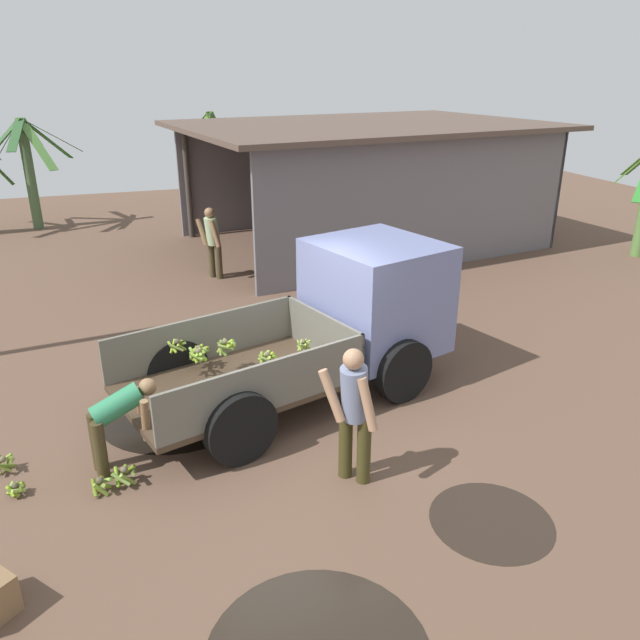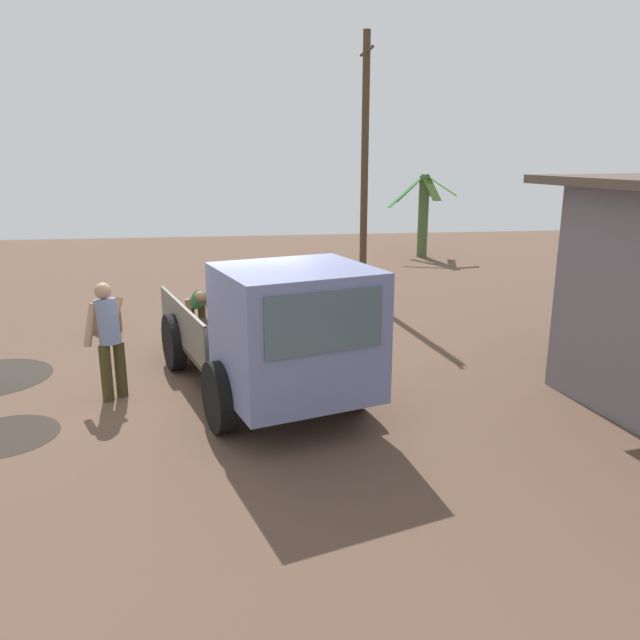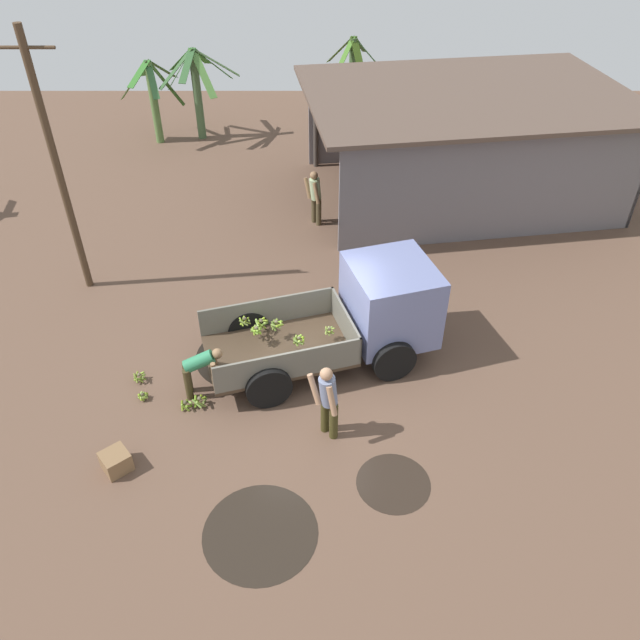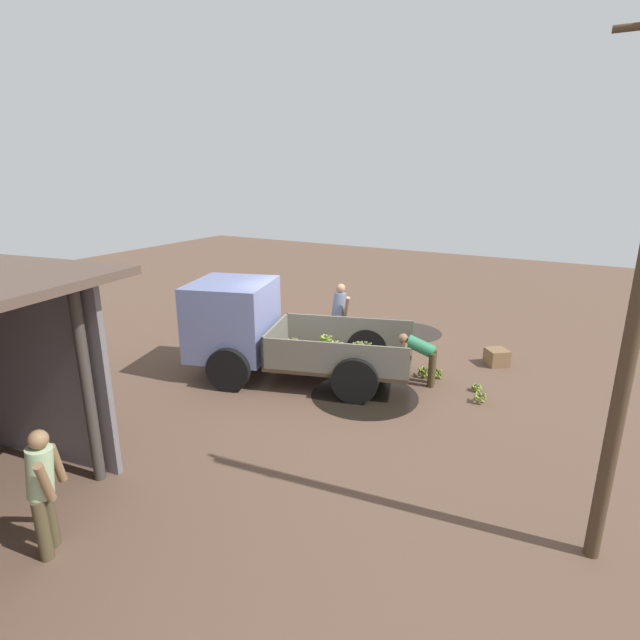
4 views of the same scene
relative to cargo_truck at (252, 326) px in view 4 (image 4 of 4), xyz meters
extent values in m
plane|color=brown|center=(-1.20, -0.77, -1.11)|extent=(36.00, 36.00, 0.00)
cylinder|color=black|center=(-2.66, -0.17, -1.11)|extent=(2.18, 2.18, 0.01)
cylinder|color=black|center=(0.23, -3.54, -1.11)|extent=(1.31, 1.31, 0.01)
cylinder|color=black|center=(-2.02, -4.52, -1.11)|extent=(1.89, 1.89, 0.01)
cube|color=#433224|center=(-1.91, -0.59, -0.61)|extent=(3.36, 2.63, 0.08)
cube|color=#676559|center=(-2.17, 0.27, -0.24)|extent=(2.84, 0.91, 0.65)
cube|color=#676559|center=(-1.65, -1.44, -0.24)|extent=(2.84, 0.91, 0.65)
cube|color=#676559|center=(-0.52, -0.16, -0.24)|extent=(0.59, 1.78, 0.65)
cube|color=#6E77A9|center=(0.42, 0.13, 0.16)|extent=(2.13, 2.22, 1.62)
cube|color=#4C606B|center=(1.22, 0.37, 0.49)|extent=(0.45, 1.39, 0.71)
cylinder|color=black|center=(-0.10, 0.97, -0.65)|extent=(0.95, 0.48, 0.92)
cylinder|color=black|center=(0.46, -0.86, -0.65)|extent=(0.95, 0.48, 0.92)
cylinder|color=black|center=(-2.61, 0.20, -0.65)|extent=(0.95, 0.48, 0.92)
cylinder|color=black|center=(-2.05, -1.63, -0.65)|extent=(0.95, 0.48, 0.92)
sphere|color=brown|center=(-1.96, -0.25, -0.12)|extent=(0.08, 0.08, 0.08)
cylinder|color=#84B032|center=(-1.92, -0.17, -0.19)|extent=(0.20, 0.13, 0.16)
cylinder|color=olive|center=(-2.00, -0.19, -0.20)|extent=(0.18, 0.15, 0.18)
cylinder|color=olive|center=(-2.02, -0.23, -0.21)|extent=(0.09, 0.17, 0.20)
cylinder|color=olive|center=(-2.01, -0.28, -0.21)|extent=(0.14, 0.17, 0.20)
cylinder|color=olive|center=(-1.97, -0.34, -0.17)|extent=(0.22, 0.06, 0.12)
cylinder|color=#88AB27|center=(-1.89, -0.30, -0.17)|extent=(0.16, 0.20, 0.13)
cylinder|color=olive|center=(-1.87, -0.22, -0.17)|extent=(0.10, 0.22, 0.12)
sphere|color=brown|center=(-2.30, -0.03, -0.26)|extent=(0.09, 0.09, 0.09)
cylinder|color=#88AA22|center=(-2.32, 0.05, -0.31)|extent=(0.22, 0.10, 0.13)
cylinder|color=#5B841B|center=(-2.35, 0.00, -0.35)|extent=(0.13, 0.17, 0.20)
cylinder|color=olive|center=(-2.38, -0.06, -0.31)|extent=(0.11, 0.22, 0.13)
cylinder|color=#7EA538|center=(-2.34, -0.08, -0.35)|extent=(0.15, 0.15, 0.20)
cylinder|color=olive|center=(-2.28, -0.10, -0.35)|extent=(0.18, 0.09, 0.19)
cylinder|color=olive|center=(-2.22, -0.08, -0.31)|extent=(0.15, 0.21, 0.12)
cylinder|color=#8BAA41|center=(-2.23, -0.02, -0.35)|extent=(0.07, 0.18, 0.19)
cylinder|color=olive|center=(-2.24, 0.04, -0.32)|extent=(0.20, 0.16, 0.13)
sphere|color=#4A4330|center=(-2.60, -0.27, -0.02)|extent=(0.08, 0.08, 0.08)
cylinder|color=olive|center=(-2.53, -0.25, -0.07)|extent=(0.09, 0.19, 0.14)
cylinder|color=olive|center=(-2.59, -0.22, -0.10)|extent=(0.15, 0.08, 0.18)
cylinder|color=#86AE25|center=(-2.66, -0.24, -0.09)|extent=(0.12, 0.16, 0.16)
cylinder|color=olive|center=(-2.67, -0.31, -0.07)|extent=(0.12, 0.19, 0.13)
cylinder|color=olive|center=(-2.62, -0.35, -0.07)|extent=(0.20, 0.09, 0.12)
cylinder|color=olive|center=(-2.55, -0.32, -0.09)|extent=(0.14, 0.15, 0.16)
sphere|color=brown|center=(-2.35, -0.45, -0.12)|extent=(0.08, 0.08, 0.08)
cylinder|color=olive|center=(-2.31, -0.48, -0.19)|extent=(0.11, 0.15, 0.16)
cylinder|color=olive|center=(-2.31, -0.43, -0.19)|extent=(0.10, 0.15, 0.17)
cylinder|color=olive|center=(-2.32, -0.40, -0.17)|extent=(0.17, 0.12, 0.14)
cylinder|color=#80A143|center=(-2.39, -0.39, -0.16)|extent=(0.18, 0.12, 0.11)
cylinder|color=olive|center=(-2.42, -0.42, -0.16)|extent=(0.13, 0.18, 0.11)
cylinder|color=olive|center=(-2.41, -0.48, -0.18)|extent=(0.10, 0.17, 0.15)
cylinder|color=olive|center=(-2.39, -0.52, -0.16)|extent=(0.18, 0.13, 0.11)
cylinder|color=#80B126|center=(-2.33, -0.51, -0.18)|extent=(0.16, 0.11, 0.16)
sphere|color=brown|center=(-1.48, -0.70, -0.18)|extent=(0.08, 0.08, 0.08)
cylinder|color=olive|center=(-1.45, -0.63, -0.25)|extent=(0.19, 0.11, 0.16)
cylinder|color=#78A530|center=(-1.51, -0.62, -0.23)|extent=(0.20, 0.12, 0.12)
cylinder|color=olive|center=(-1.55, -0.68, -0.23)|extent=(0.09, 0.20, 0.13)
cylinder|color=olive|center=(-1.54, -0.73, -0.25)|extent=(0.13, 0.18, 0.16)
cylinder|color=olive|center=(-1.49, -0.78, -0.23)|extent=(0.21, 0.08, 0.12)
cylinder|color=olive|center=(-1.43, -0.73, -0.26)|extent=(0.14, 0.15, 0.18)
cylinder|color=olive|center=(-1.40, -0.69, -0.23)|extent=(0.06, 0.20, 0.12)
sphere|color=brown|center=(-0.86, -0.32, -0.24)|extent=(0.07, 0.07, 0.07)
cylinder|color=olive|center=(-0.93, -0.32, -0.29)|extent=(0.03, 0.17, 0.12)
cylinder|color=olive|center=(-0.90, -0.36, -0.30)|extent=(0.14, 0.13, 0.14)
cylinder|color=olive|center=(-0.85, -0.39, -0.29)|extent=(0.18, 0.04, 0.11)
cylinder|color=#89A533|center=(-0.82, -0.36, -0.30)|extent=(0.14, 0.13, 0.14)
cylinder|color=olive|center=(-0.81, -0.31, -0.32)|extent=(0.04, 0.14, 0.16)
cylinder|color=olive|center=(-0.82, -0.26, -0.28)|extent=(0.16, 0.13, 0.10)
cylinder|color=olive|center=(-0.87, -0.25, -0.29)|extent=(0.17, 0.05, 0.12)
cylinder|color=#93B04E|center=(-0.90, -0.28, -0.31)|extent=(0.12, 0.13, 0.15)
cylinder|color=#3F3833|center=(-0.40, 4.34, 0.40)|extent=(0.16, 0.16, 3.02)
cylinder|color=#493524|center=(-6.83, 2.49, 1.94)|extent=(0.17, 0.17, 6.10)
cylinder|color=#3B3618|center=(-0.80, -2.47, -0.70)|extent=(0.23, 0.23, 0.82)
cylinder|color=#3B3618|center=(-0.96, -2.30, -0.70)|extent=(0.23, 0.23, 0.82)
cylinder|color=gray|center=(-0.91, -2.41, 0.03)|extent=(0.48, 0.48, 0.67)
sphere|color=tan|center=(-0.95, -2.44, 0.47)|extent=(0.23, 0.23, 0.23)
cylinder|color=tan|center=(-0.85, -2.63, 0.01)|extent=(0.26, 0.26, 0.62)
cylinder|color=tan|center=(-1.16, -2.36, 0.02)|extent=(0.31, 0.31, 0.60)
cylinder|color=#3F341C|center=(-3.70, -1.25, -0.74)|extent=(0.17, 0.17, 0.74)
cylinder|color=#3F341C|center=(-3.66, -1.46, -0.74)|extent=(0.17, 0.17, 0.74)
cylinder|color=#2E8055|center=(-3.42, -1.30, -0.27)|extent=(0.68, 0.39, 0.46)
sphere|color=#8C6746|center=(-3.05, -1.23, -0.13)|extent=(0.21, 0.21, 0.21)
cylinder|color=#8C6746|center=(-3.16, -1.06, -0.45)|extent=(0.14, 0.26, 0.55)
cylinder|color=#8C6746|center=(-3.13, -1.43, -0.45)|extent=(0.13, 0.18, 0.55)
cylinder|color=#4B4029|center=(-1.09, 5.53, -0.72)|extent=(0.22, 0.22, 0.79)
cylinder|color=#4B4029|center=(-1.23, 5.71, -0.72)|extent=(0.22, 0.22, 0.79)
cylinder|color=#A9C392|center=(-1.19, 5.60, -0.02)|extent=(0.46, 0.45, 0.64)
sphere|color=#8C6746|center=(-1.22, 5.57, 0.40)|extent=(0.22, 0.22, 0.22)
cylinder|color=#8C6746|center=(-1.16, 5.37, -0.04)|extent=(0.25, 0.28, 0.59)
cylinder|color=#8C6746|center=(-1.40, 5.68, -0.03)|extent=(0.26, 0.29, 0.58)
sphere|color=#4C4431|center=(-4.60, -1.49, -0.98)|extent=(0.07, 0.07, 0.07)
cylinder|color=#93B049|center=(-4.56, -1.55, -1.02)|extent=(0.16, 0.12, 0.10)
cylinder|color=olive|center=(-4.53, -1.50, -1.01)|extent=(0.07, 0.16, 0.10)
cylinder|color=olive|center=(-4.56, -1.47, -1.04)|extent=(0.11, 0.14, 0.14)
cylinder|color=olive|center=(-4.58, -1.44, -1.02)|extent=(0.16, 0.09, 0.12)
cylinder|color=olive|center=(-4.62, -1.45, -1.04)|extent=(0.14, 0.10, 0.14)
cylinder|color=olive|center=(-4.65, -1.47, -1.02)|extent=(0.10, 0.16, 0.11)
cylinder|color=olive|center=(-4.65, -1.53, -1.02)|extent=(0.13, 0.15, 0.11)
cylinder|color=olive|center=(-4.62, -1.54, -1.03)|extent=(0.15, 0.10, 0.13)
sphere|color=brown|center=(-3.42, -1.68, -0.91)|extent=(0.09, 0.09, 0.09)
cylinder|color=olive|center=(-3.33, -1.68, -0.97)|extent=(0.06, 0.24, 0.15)
cylinder|color=olive|center=(-3.39, -1.60, -0.99)|extent=(0.22, 0.12, 0.19)
cylinder|color=olive|center=(-3.46, -1.62, -1.00)|extent=(0.18, 0.14, 0.22)
cylinder|color=olive|center=(-3.51, -1.68, -0.98)|extent=(0.06, 0.22, 0.18)
cylinder|color=olive|center=(-3.47, -1.76, -0.97)|extent=(0.22, 0.16, 0.16)
cylinder|color=olive|center=(-3.40, -1.74, -1.00)|extent=(0.19, 0.12, 0.21)
sphere|color=#4E4733|center=(-3.69, -1.76, -0.93)|extent=(0.09, 0.09, 0.09)
cylinder|color=olive|center=(-3.72, -1.72, -1.02)|extent=(0.16, 0.12, 0.19)
cylinder|color=olive|center=(-3.76, -1.77, -1.01)|extent=(0.07, 0.18, 0.17)
cylinder|color=olive|center=(-3.69, -1.82, -1.02)|extent=(0.16, 0.05, 0.19)
cylinder|color=olive|center=(-3.63, -1.79, -1.00)|extent=(0.11, 0.19, 0.17)
cylinder|color=#84AB41|center=(-3.64, -1.71, -0.98)|extent=(0.18, 0.18, 0.13)
sphere|color=brown|center=(-4.78, -0.98, -0.93)|extent=(0.08, 0.08, 0.08)
cylinder|color=olive|center=(-4.85, -1.01, -0.99)|extent=(0.13, 0.19, 0.14)
cylinder|color=olive|center=(-4.78, -1.05, -1.00)|extent=(0.19, 0.05, 0.16)
cylinder|color=#597722|center=(-4.73, -1.04, -0.99)|extent=(0.19, 0.14, 0.14)
cylinder|color=olive|center=(-4.69, -0.98, -0.97)|extent=(0.04, 0.21, 0.11)
cylinder|color=olive|center=(-4.75, -0.93, -1.02)|extent=(0.15, 0.12, 0.19)
cylinder|color=#82A436|center=(-4.79, -0.89, -0.99)|extent=(0.20, 0.06, 0.14)
cylinder|color=olive|center=(-4.85, -0.95, -0.99)|extent=(0.09, 0.20, 0.15)
cube|color=brown|center=(-4.67, -3.22, -0.92)|extent=(0.64, 0.64, 0.38)
camera|label=1|loc=(-3.17, -8.02, 3.36)|focal=35.00mm
camera|label=2|loc=(7.89, -0.61, 2.32)|focal=35.00mm
camera|label=3|loc=(-1.05, -10.32, 7.89)|focal=35.00mm
camera|label=4|loc=(-6.40, 8.35, 3.30)|focal=28.00mm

